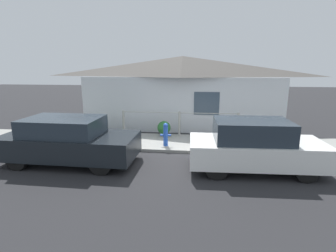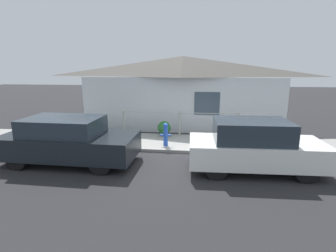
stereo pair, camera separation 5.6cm
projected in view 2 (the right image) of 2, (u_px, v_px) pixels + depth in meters
The scene contains 9 objects.
ground_plane at pixel (175, 153), 9.16m from camera, with size 60.00×60.00×0.00m, color #262628.
sidewalk at pixel (178, 143), 10.20m from camera, with size 24.00×2.18×0.11m.
house at pixel (183, 71), 12.19m from camera, with size 9.45×2.23×3.41m.
fence at pixel (180, 122), 10.96m from camera, with size 4.90×0.10×1.01m.
car_left at pixel (68, 140), 8.13m from camera, with size 4.17×1.85×1.44m.
car_right at pixel (254, 146), 7.50m from camera, with size 3.82×1.73×1.50m.
fire_hydrant at pixel (166, 134), 9.56m from camera, with size 0.39×0.18×0.85m.
potted_plant_near_hydrant at pixel (164, 128), 10.90m from camera, with size 0.55×0.55×0.63m.
potted_plant_by_fence at pixel (97, 128), 10.59m from camera, with size 0.60×0.60×0.71m.
Camera 2 is at (0.76, -8.67, 3.02)m, focal length 28.00 mm.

